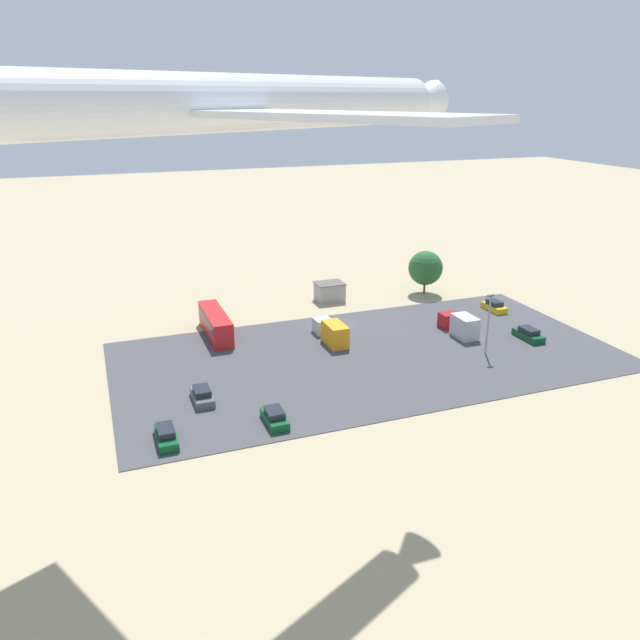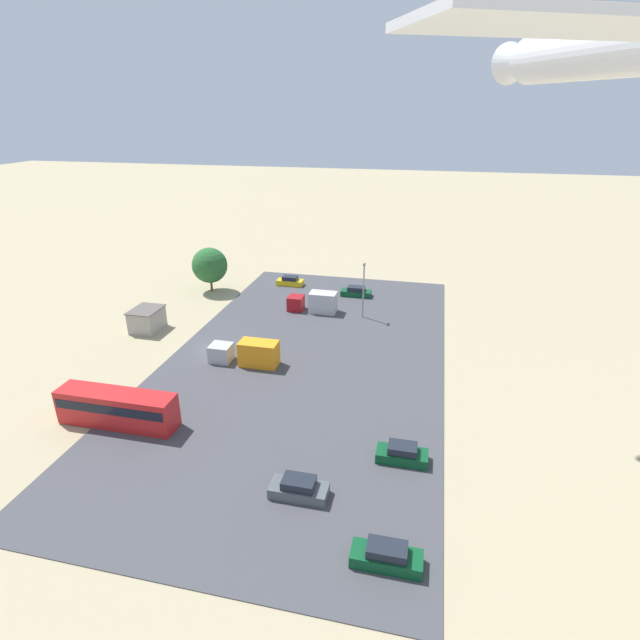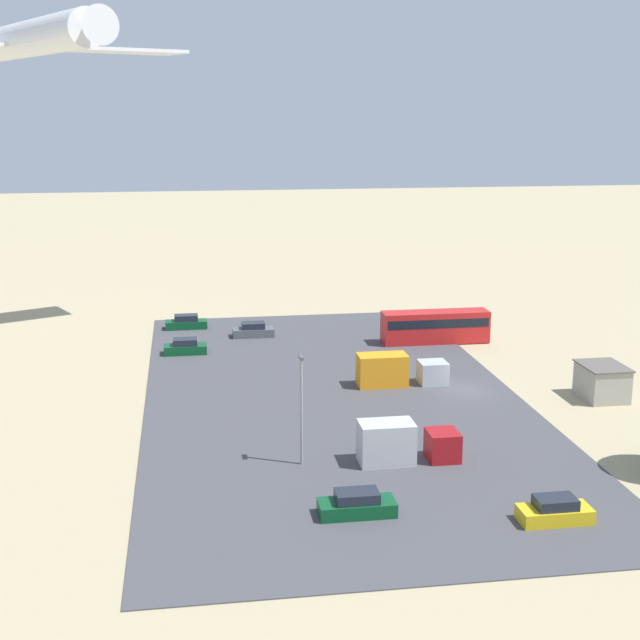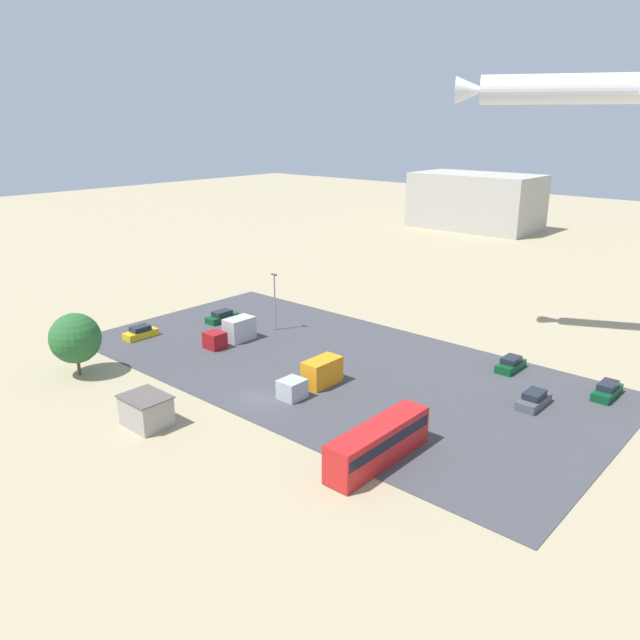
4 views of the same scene
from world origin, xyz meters
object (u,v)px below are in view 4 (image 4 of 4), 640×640
at_px(parked_car_1, 607,391).
at_px(parked_truck_0, 314,377).
at_px(shed_building, 146,411).
at_px(bus, 378,442).
at_px(parked_car_2, 141,333).
at_px(parked_car_4, 534,400).
at_px(parked_car_0, 222,317).
at_px(parked_truck_1, 233,332).
at_px(parked_car_3, 511,364).

relative_size(parked_car_1, parked_truck_0, 0.57).
relative_size(shed_building, bus, 0.40).
bearing_deg(parked_car_2, shed_building, 148.14).
height_order(shed_building, parked_car_4, shed_building).
bearing_deg(shed_building, parked_car_0, 127.19).
relative_size(shed_building, parked_car_1, 0.96).
xyz_separation_m(parked_car_0, parked_truck_1, (7.77, -4.75, 0.72)).
bearing_deg(parked_truck_1, bus, 160.19).
relative_size(parked_car_1, parked_truck_1, 0.66).
bearing_deg(parked_truck_0, parked_car_3, -125.77).
distance_m(bus, parked_car_1, 27.99).
xyz_separation_m(shed_building, parked_car_0, (-19.06, 25.12, -0.78)).
relative_size(shed_building, parked_car_0, 0.95).
distance_m(parked_car_2, parked_truck_0, 28.12).
xyz_separation_m(parked_car_0, parked_truck_0, (25.25, -8.54, 0.68)).
bearing_deg(parked_car_2, parked_car_3, -152.29).
xyz_separation_m(parked_car_3, parked_car_4, (5.93, -7.36, 0.00)).
bearing_deg(parked_car_0, parked_car_2, 76.92).
distance_m(parked_car_2, parked_car_3, 46.77).
height_order(parked_car_0, parked_truck_0, parked_truck_0).
distance_m(parked_car_4, parked_truck_1, 37.64).
bearing_deg(bus, parked_truck_0, 151.68).
bearing_deg(shed_building, parked_car_3, 60.87).
height_order(parked_car_0, parked_truck_1, parked_truck_1).
height_order(parked_car_2, parked_car_3, parked_car_3).
bearing_deg(parked_truck_0, parked_car_4, -149.69).
relative_size(parked_car_1, parked_car_4, 1.05).
bearing_deg(parked_car_3, shed_building, 60.87).
bearing_deg(parked_car_0, bus, 157.71).
xyz_separation_m(shed_building, parked_car_2, (-21.75, 13.52, -0.77)).
bearing_deg(bus, shed_building, -155.99).
relative_size(parked_car_0, parked_car_1, 1.01).
height_order(parked_car_4, parked_truck_1, parked_truck_1).
distance_m(parked_car_0, parked_car_1, 50.39).
bearing_deg(shed_building, parked_car_4, 47.49).
bearing_deg(parked_car_2, parked_car_4, -163.08).
relative_size(shed_building, parked_truck_1, 0.63).
bearing_deg(parked_car_2, parked_car_0, -103.08).
xyz_separation_m(shed_building, bus, (20.23, 9.01, 0.39)).
bearing_deg(bus, parked_car_2, 173.87).
xyz_separation_m(parked_car_3, parked_truck_1, (-30.94, -14.91, 0.71)).
distance_m(shed_building, parked_car_4, 37.87).
height_order(parked_car_1, parked_car_4, parked_car_1).
bearing_deg(parked_car_2, parked_car_1, -157.51).
height_order(parked_car_1, parked_truck_0, parked_truck_0).
bearing_deg(shed_building, bus, 24.01).
xyz_separation_m(shed_building, parked_truck_1, (-11.29, 20.36, -0.06)).
height_order(bus, parked_car_4, bus).
distance_m(shed_building, parked_car_3, 40.38).
bearing_deg(bus, parked_car_1, 68.82).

